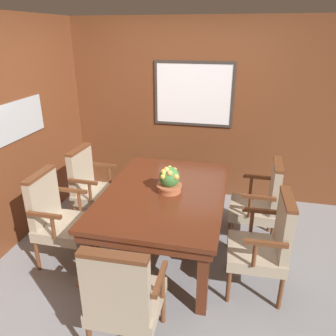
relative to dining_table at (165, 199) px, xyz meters
name	(u,v)px	position (x,y,z in m)	size (l,w,h in m)	color
ground_plane	(165,259)	(0.04, -0.17, -0.64)	(14.00, 14.00, 0.00)	gray
wall_back	(193,111)	(0.04, 1.54, 0.59)	(7.20, 0.08, 2.45)	brown
wall_left	(0,139)	(-1.71, -0.17, 0.59)	(0.08, 7.20, 2.45)	brown
dining_table	(165,199)	(0.00, 0.00, 0.00)	(1.23, 1.77, 0.73)	#562614
chair_left_near	(57,216)	(-1.04, -0.38, -0.12)	(0.51, 0.56, 0.98)	brown
chair_right_near	(266,243)	(1.02, -0.37, -0.12)	(0.52, 0.57, 0.98)	brown
chair_head_near	(123,297)	(0.00, -1.27, -0.12)	(0.57, 0.52, 0.98)	brown
chair_right_far	(261,201)	(1.00, 0.42, -0.12)	(0.52, 0.57, 0.98)	brown
chair_left_far	(92,185)	(-1.01, 0.37, -0.12)	(0.53, 0.57, 0.98)	brown
potted_plant	(169,180)	(0.05, 0.01, 0.21)	(0.26, 0.26, 0.28)	#B2603D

